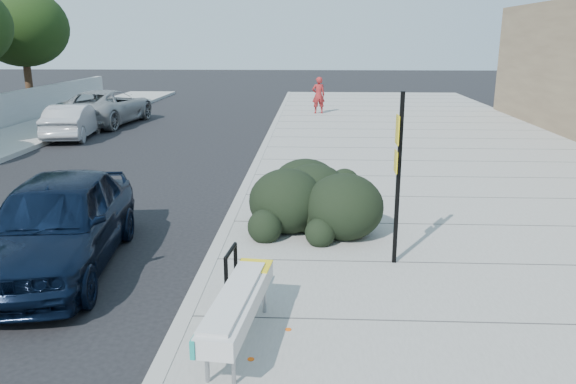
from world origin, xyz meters
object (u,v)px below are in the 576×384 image
sedan_navy (57,223)px  suv_silver (107,107)px  bike_rack (231,273)px  wagon_silver (73,121)px  sign_post (398,169)px  bench (238,304)px  pedestrian (318,95)px

sedan_navy → suv_silver: 16.79m
bike_rack → wagon_silver: wagon_silver is taller
suv_silver → sign_post: bearing=129.5°
wagon_silver → bench: bearing=111.4°
sign_post → suv_silver: (-10.52, 15.88, -0.96)m
bike_rack → sign_post: bearing=40.9°
bike_rack → sedan_navy: sedan_navy is taller
bench → bike_rack: 0.95m
wagon_silver → sedan_navy: bearing=104.2°
bench → sedan_navy: bearing=149.4°
bench → pedestrian: 21.55m
bike_rack → suv_silver: (-8.10, 17.60, 0.10)m
bike_rack → wagon_silver: bearing=125.6°
bench → wagon_silver: 17.07m
wagon_silver → suv_silver: bearing=-97.7°
bench → pedestrian: size_ratio=1.26×
sedan_navy → wagon_silver: sedan_navy is taller
suv_silver → pedestrian: pedestrian is taller
sign_post → sedan_navy: 5.60m
pedestrian → bike_rack: bearing=74.3°
bike_rack → sign_post: (2.42, 1.72, 1.06)m
sign_post → suv_silver: sign_post is taller
suv_silver → pedestrian: 9.87m
wagon_silver → sign_post: bearing=122.9°
bench → pedestrian: (1.08, 21.52, 0.36)m
wagon_silver → pedestrian: 11.50m
sign_post → wagon_silver: 16.20m
sedan_navy → pedestrian: 19.53m
pedestrian → sign_post: bearing=81.3°
bike_rack → sedan_navy: bearing=158.6°
sedan_navy → wagon_silver: size_ratio=1.18×
bike_rack → bench: bearing=-71.1°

